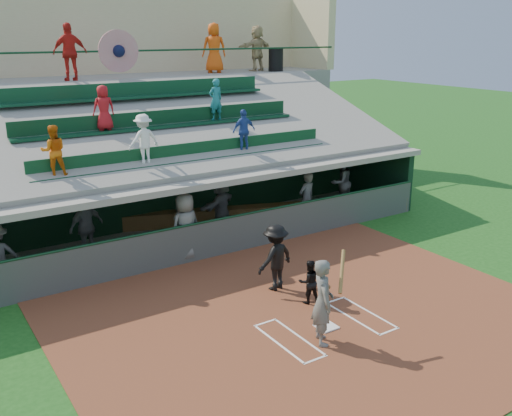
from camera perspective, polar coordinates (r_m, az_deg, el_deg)
ground at (r=12.99m, az=7.03°, el=-11.81°), size 100.00×100.00×0.00m
dirt_slab at (r=13.32m, az=5.64°, el=-10.92°), size 11.00×9.00×0.02m
home_plate at (r=12.97m, az=7.04°, el=-11.67°), size 0.43×0.43×0.03m
batters_box_chalk at (r=12.98m, az=7.04°, el=-11.72°), size 2.65×1.85×0.01m
dugout_floor at (r=18.17m, az=-6.71°, el=-3.02°), size 16.00×3.50×0.04m
concourse_slab at (r=23.65m, az=-14.29°, el=7.04°), size 20.00×3.00×4.60m
grandstand at (r=20.89m, az=-11.59°, el=5.82°), size 20.40×10.40×7.80m
batter_at_plate at (r=11.98m, az=6.71°, el=-9.26°), size 0.97×0.82×1.95m
catcher at (r=13.78m, az=5.32°, el=-7.34°), size 0.63×0.55×1.09m
home_umpire at (r=14.32m, az=1.96°, el=-4.95°), size 1.21×0.85×1.71m
dugout_bench at (r=19.22m, az=-8.21°, el=-1.08°), size 15.93×6.15×0.50m
dugout_player_b at (r=16.89m, az=-16.61°, el=-1.78°), size 1.19×0.80×1.88m
dugout_player_c at (r=16.22m, az=-7.05°, el=-1.86°), size 1.05×0.79×1.94m
dugout_player_d at (r=18.13m, az=-3.52°, el=0.25°), size 1.80×1.37×1.90m
dugout_player_e at (r=19.06m, az=5.08°, el=0.91°), size 0.71×0.52×1.80m
dugout_player_f at (r=20.98m, az=8.46°, el=2.56°), size 1.07×0.90×1.97m
trash_bin at (r=25.71m, az=1.99°, el=14.57°), size 0.64×0.64×0.96m
concourse_staff_a at (r=21.39m, az=-18.11°, el=14.59°), size 1.16×0.50×1.98m
concourse_staff_b at (r=24.80m, az=-4.22°, el=15.68°), size 1.16×0.96×2.03m
concourse_staff_c at (r=25.94m, az=0.09°, el=15.69°), size 1.88×0.92×1.94m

